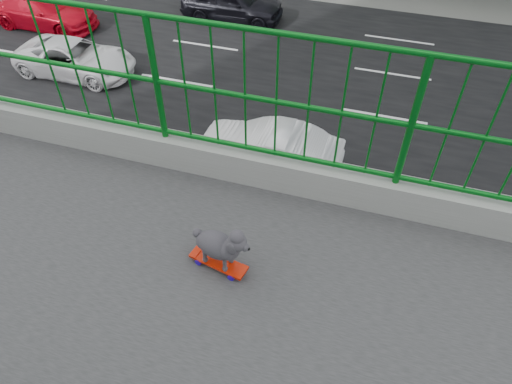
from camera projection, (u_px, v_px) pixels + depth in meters
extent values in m
cube|color=black|center=(384.00, 116.00, 16.76)|extent=(18.00, 90.00, 0.02)
cube|color=#2D2D2F|center=(359.00, 376.00, 3.19)|extent=(3.00, 24.00, 0.50)
cube|color=gray|center=(392.00, 195.00, 3.86)|extent=(0.20, 24.00, 0.30)
cylinder|color=#0B6318|center=(431.00, 55.00, 2.98)|extent=(0.04, 24.00, 0.04)
cylinder|color=#0B6318|center=(411.00, 125.00, 3.37)|extent=(0.04, 24.00, 0.04)
cylinder|color=#0B6318|center=(411.00, 125.00, 3.37)|extent=(0.06, 0.06, 1.10)
cube|color=red|center=(219.00, 262.00, 3.50)|extent=(0.22, 0.46, 0.01)
cube|color=#99999E|center=(203.00, 256.00, 3.56)|extent=(0.08, 0.05, 0.02)
cylinder|color=#2108AF|center=(207.00, 251.00, 3.60)|extent=(0.03, 0.06, 0.05)
sphere|color=yellow|center=(207.00, 251.00, 3.60)|extent=(0.02, 0.02, 0.02)
cylinder|color=#2108AF|center=(198.00, 262.00, 3.53)|extent=(0.03, 0.06, 0.05)
sphere|color=yellow|center=(198.00, 262.00, 3.53)|extent=(0.02, 0.02, 0.02)
cube|color=#99999E|center=(235.00, 271.00, 3.46)|extent=(0.08, 0.05, 0.02)
cylinder|color=#2108AF|center=(239.00, 266.00, 3.50)|extent=(0.03, 0.06, 0.05)
sphere|color=yellow|center=(239.00, 266.00, 3.50)|extent=(0.02, 0.02, 0.02)
cylinder|color=#2108AF|center=(231.00, 277.00, 3.43)|extent=(0.03, 0.06, 0.05)
sphere|color=yellow|center=(231.00, 277.00, 3.43)|extent=(0.02, 0.02, 0.02)
ellipsoid|color=#2D2A2F|center=(217.00, 245.00, 3.36)|extent=(0.25, 0.34, 0.20)
sphere|color=#2D2A2F|center=(237.00, 242.00, 3.20)|extent=(0.14, 0.14, 0.14)
sphere|color=black|center=(249.00, 249.00, 3.19)|extent=(0.02, 0.02, 0.02)
sphere|color=#2D2A2F|center=(197.00, 233.00, 3.39)|extent=(0.07, 0.07, 0.07)
cylinder|color=#2D2A2F|center=(231.00, 256.00, 3.44)|extent=(0.03, 0.03, 0.13)
cylinder|color=#2D2A2F|center=(225.00, 265.00, 3.39)|extent=(0.03, 0.03, 0.13)
cylinder|color=#2D2A2F|center=(211.00, 247.00, 3.50)|extent=(0.03, 0.03, 0.13)
cylinder|color=#2D2A2F|center=(205.00, 256.00, 3.45)|extent=(0.03, 0.03, 0.13)
imported|color=red|center=(4.00, 171.00, 13.67)|extent=(1.67, 4.15, 1.41)
imported|color=silver|center=(269.00, 149.00, 14.34)|extent=(1.54, 4.43, 1.46)
imported|color=silver|center=(75.00, 58.00, 18.42)|extent=(2.17, 4.71, 1.31)
imported|color=red|center=(43.00, 11.00, 21.33)|extent=(2.02, 4.96, 1.44)
imported|color=black|center=(232.00, 3.00, 21.77)|extent=(1.90, 4.72, 1.61)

